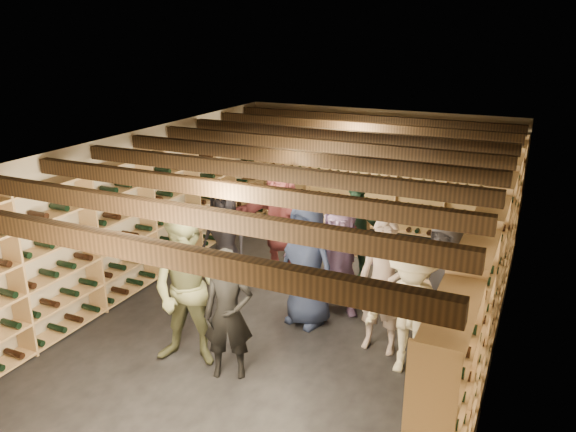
# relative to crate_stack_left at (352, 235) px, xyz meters

# --- Properties ---
(ground) EXTENTS (8.00, 8.00, 0.00)m
(ground) POSITION_rel_crate_stack_left_xyz_m (-0.03, -2.43, -0.34)
(ground) COLOR black
(ground) RESTS_ON ground
(walls) EXTENTS (5.52, 8.02, 2.40)m
(walls) POSITION_rel_crate_stack_left_xyz_m (-0.03, -2.43, 0.86)
(walls) COLOR #B4A78C
(walls) RESTS_ON ground
(ceiling) EXTENTS (5.50, 8.00, 0.01)m
(ceiling) POSITION_rel_crate_stack_left_xyz_m (-0.03, -2.43, 2.06)
(ceiling) COLOR beige
(ceiling) RESTS_ON walls
(ceiling_joists) EXTENTS (5.40, 7.12, 0.18)m
(ceiling_joists) POSITION_rel_crate_stack_left_xyz_m (-0.03, -2.43, 1.92)
(ceiling_joists) COLOR black
(ceiling_joists) RESTS_ON ground
(wine_rack_left) EXTENTS (0.32, 7.50, 2.15)m
(wine_rack_left) POSITION_rel_crate_stack_left_xyz_m (-2.60, -2.43, 0.74)
(wine_rack_left) COLOR #A98352
(wine_rack_left) RESTS_ON ground
(wine_rack_right) EXTENTS (0.32, 7.50, 2.15)m
(wine_rack_right) POSITION_rel_crate_stack_left_xyz_m (2.54, -2.43, 0.74)
(wine_rack_right) COLOR #A98352
(wine_rack_right) RESTS_ON ground
(wine_rack_back) EXTENTS (4.70, 0.30, 2.15)m
(wine_rack_back) POSITION_rel_crate_stack_left_xyz_m (-0.03, 1.40, 0.73)
(wine_rack_back) COLOR #A98352
(wine_rack_back) RESTS_ON ground
(crate_stack_left) EXTENTS (0.54, 0.39, 0.68)m
(crate_stack_left) POSITION_rel_crate_stack_left_xyz_m (0.00, 0.00, 0.00)
(crate_stack_left) COLOR #A27C55
(crate_stack_left) RESTS_ON ground
(crate_stack_right) EXTENTS (0.54, 0.40, 0.51)m
(crate_stack_right) POSITION_rel_crate_stack_left_xyz_m (-0.37, 0.15, -0.08)
(crate_stack_right) COLOR #A27C55
(crate_stack_right) RESTS_ON ground
(crate_loose) EXTENTS (0.55, 0.41, 0.17)m
(crate_loose) POSITION_rel_crate_stack_left_xyz_m (1.67, -1.13, -0.25)
(crate_loose) COLOR #A27C55
(crate_loose) RESTS_ON ground
(person_0) EXTENTS (0.80, 0.54, 1.59)m
(person_0) POSITION_rel_crate_stack_left_xyz_m (-1.43, -2.05, 0.45)
(person_0) COLOR black
(person_0) RESTS_ON ground
(person_1) EXTENTS (0.68, 0.58, 1.57)m
(person_1) POSITION_rel_crate_stack_left_xyz_m (-0.07, -4.23, 0.44)
(person_1) COLOR black
(person_1) RESTS_ON ground
(person_2) EXTENTS (1.06, 0.91, 1.90)m
(person_2) POSITION_rel_crate_stack_left_xyz_m (-0.62, -4.20, 0.61)
(person_2) COLOR #525638
(person_2) RESTS_ON ground
(person_3) EXTENTS (1.06, 0.63, 1.62)m
(person_3) POSITION_rel_crate_stack_left_xyz_m (1.81, -3.29, 0.47)
(person_3) COLOR beige
(person_3) RESTS_ON ground
(person_5) EXTENTS (1.80, 0.95, 1.85)m
(person_5) POSITION_rel_crate_stack_left_xyz_m (-0.77, -1.39, 0.59)
(person_5) COLOR brown
(person_5) RESTS_ON ground
(person_6) EXTENTS (0.97, 0.75, 1.75)m
(person_6) POSITION_rel_crate_stack_left_xyz_m (0.26, -2.71, 0.53)
(person_6) COLOR #202A4B
(person_6) RESTS_ON ground
(person_7) EXTENTS (0.66, 0.44, 1.78)m
(person_7) POSITION_rel_crate_stack_left_xyz_m (1.38, -2.95, 0.55)
(person_7) COLOR gray
(person_7) RESTS_ON ground
(person_8) EXTENTS (0.87, 0.79, 1.48)m
(person_8) POSITION_rel_crate_stack_left_xyz_m (0.39, -1.71, 0.40)
(person_8) COLOR #3E1316
(person_8) RESTS_ON ground
(person_10) EXTENTS (1.05, 0.65, 1.68)m
(person_10) POSITION_rel_crate_stack_left_xyz_m (0.40, -1.13, 0.50)
(person_10) COLOR #28503C
(person_10) RESTS_ON ground
(person_11) EXTENTS (1.59, 0.80, 1.65)m
(person_11) POSITION_rel_crate_stack_left_xyz_m (0.54, -2.24, 0.48)
(person_11) COLOR slate
(person_11) RESTS_ON ground
(person_12) EXTENTS (0.92, 0.75, 1.61)m
(person_12) POSITION_rel_crate_stack_left_xyz_m (1.99, -2.27, 0.47)
(person_12) COLOR #313035
(person_12) RESTS_ON ground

